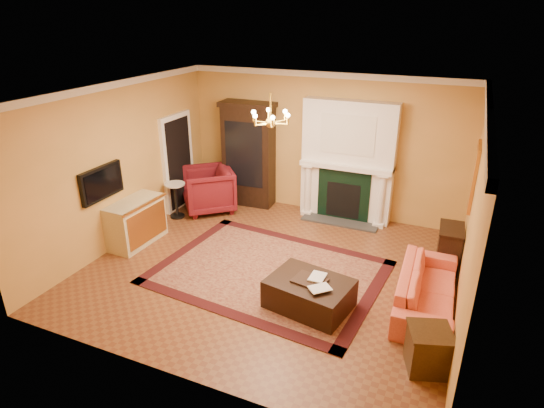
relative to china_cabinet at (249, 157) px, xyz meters
The scene contains 26 objects.
floor 3.17m from the china_cabinet, 57.09° to the right, with size 6.00×5.50×0.02m, color brown.
ceiling 3.52m from the china_cabinet, 57.09° to the right, with size 6.00×5.50×0.02m, color silver.
wall_back 1.68m from the china_cabinet, ahead, with size 6.00×0.02×3.00m, color gold.
wall_front 5.51m from the china_cabinet, 72.93° to the right, with size 6.00×0.02×3.00m, color gold.
wall_left 2.88m from the china_cabinet, 119.32° to the right, with size 0.02×5.50×3.00m, color gold.
wall_right 5.26m from the china_cabinet, 28.31° to the right, with size 0.02×5.50×3.00m, color gold.
fireplace 2.21m from the china_cabinet, ahead, with size 1.90×0.70×2.50m.
crown_molding 2.88m from the china_cabinet, 43.58° to the right, with size 6.00×5.50×0.12m.
doorway 1.56m from the china_cabinet, 149.53° to the right, with size 0.08×1.05×2.10m.
tv_panel 3.37m from the china_cabinet, 113.36° to the right, with size 0.09×0.95×0.58m.
gilt_mirror 4.74m from the china_cabinet, 13.39° to the right, with size 0.06×0.76×1.05m.
chandelier 3.32m from the china_cabinet, 57.09° to the right, with size 0.63×0.55×0.53m.
oriental_rug 3.27m from the china_cabinet, 58.11° to the right, with size 3.68×2.76×0.01m, color #3F0E0D.
china_cabinet is the anchor object (origin of this frame).
wingback_armchair 1.14m from the china_cabinet, 131.83° to the right, with size 1.03×0.97×1.06m, color maroon.
pedestal_table 1.85m from the china_cabinet, 129.07° to the right, with size 0.43×0.43×0.77m.
commode 2.93m from the china_cabinet, 113.14° to the right, with size 0.54×1.15×0.86m, color beige.
coral_sofa 4.95m from the china_cabinet, 31.41° to the right, with size 2.04×0.59×0.80m, color #E56248.
end_table 5.89m from the china_cabinet, 41.96° to the right, with size 0.47×0.47×0.54m, color #39250F.
console_table 4.62m from the china_cabinet, 15.43° to the right, with size 0.37×0.65×0.72m, color black.
leather_ottoman 4.25m from the china_cabinet, 51.70° to the right, with size 1.18×0.86×0.44m, color black.
ottoman_tray 4.23m from the china_cabinet, 51.79° to the right, with size 0.47×0.37×0.03m, color black.
book_a 4.12m from the china_cabinet, 51.27° to the right, with size 0.22×0.03×0.30m, color gray.
book_b 4.36m from the china_cabinet, 51.21° to the right, with size 0.22×0.02×0.30m, color gray.
topiary_left 1.67m from the china_cabinet, ahead, with size 0.14×0.14×0.39m.
topiary_right 2.94m from the china_cabinet, ahead, with size 0.15×0.15×0.39m.
Camera 1 is at (2.72, -6.21, 4.12)m, focal length 30.00 mm.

